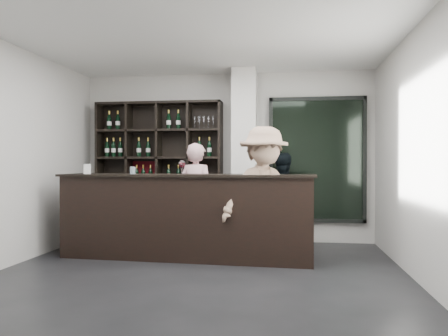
% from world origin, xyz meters
% --- Properties ---
extents(floor, '(5.00, 5.50, 0.01)m').
position_xyz_m(floor, '(0.00, 0.00, -0.01)').
color(floor, black).
rests_on(floor, ground).
extents(wine_shelf, '(2.20, 0.35, 2.40)m').
position_xyz_m(wine_shelf, '(-1.15, 2.57, 1.20)').
color(wine_shelf, black).
rests_on(wine_shelf, floor).
extents(structural_column, '(0.40, 0.40, 2.90)m').
position_xyz_m(structural_column, '(0.35, 2.47, 1.45)').
color(structural_column, silver).
rests_on(structural_column, floor).
extents(glass_panel, '(1.60, 0.08, 2.10)m').
position_xyz_m(glass_panel, '(1.55, 2.69, 1.40)').
color(glass_panel, black).
rests_on(glass_panel, floor).
extents(tasting_counter, '(3.59, 0.74, 1.18)m').
position_xyz_m(tasting_counter, '(-0.35, 1.22, 0.59)').
color(tasting_counter, black).
rests_on(tasting_counter, floor).
extents(taster_pink, '(0.70, 0.56, 1.65)m').
position_xyz_m(taster_pink, '(-0.34, 1.85, 0.82)').
color(taster_pink, beige).
rests_on(taster_pink, floor).
extents(taster_black, '(0.90, 0.82, 1.51)m').
position_xyz_m(taster_black, '(0.95, 2.40, 0.75)').
color(taster_black, black).
rests_on(taster_black, floor).
extents(customer, '(1.35, 1.10, 1.83)m').
position_xyz_m(customer, '(0.75, 1.05, 0.91)').
color(customer, tan).
rests_on(customer, floor).
extents(wine_glass, '(0.10, 0.10, 0.22)m').
position_xyz_m(wine_glass, '(-0.40, 1.17, 1.29)').
color(wine_glass, white).
rests_on(wine_glass, tasting_counter).
extents(spit_cup, '(0.09, 0.09, 0.10)m').
position_xyz_m(spit_cup, '(-1.11, 1.15, 1.24)').
color(spit_cup, silver).
rests_on(spit_cup, tasting_counter).
extents(napkin_stack, '(0.15, 0.15, 0.02)m').
position_xyz_m(napkin_stack, '(0.81, 1.34, 1.20)').
color(napkin_stack, white).
rests_on(napkin_stack, tasting_counter).
extents(card_stand, '(0.11, 0.07, 0.14)m').
position_xyz_m(card_stand, '(-1.77, 1.12, 1.26)').
color(card_stand, white).
rests_on(card_stand, tasting_counter).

